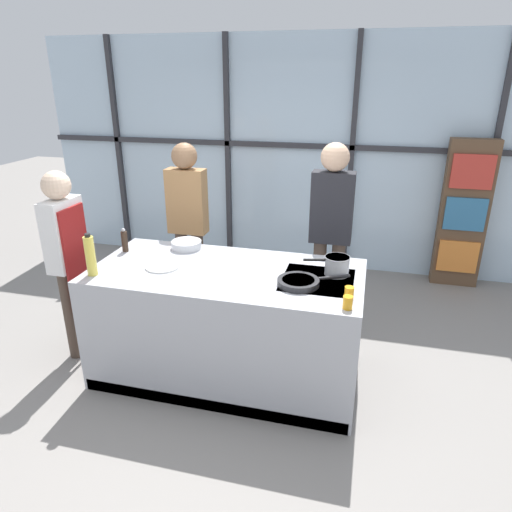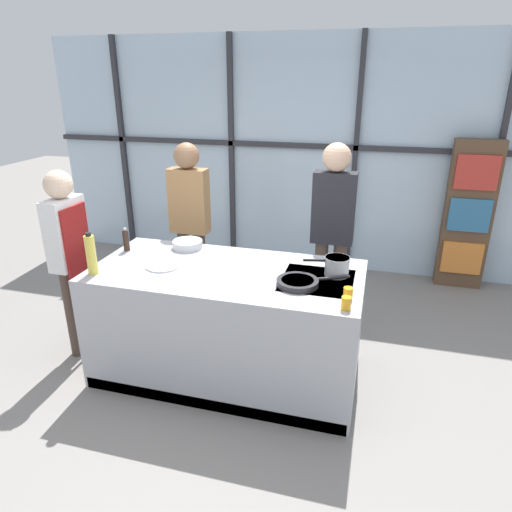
{
  "view_description": "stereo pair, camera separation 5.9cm",
  "coord_description": "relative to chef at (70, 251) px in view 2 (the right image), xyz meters",
  "views": [
    {
      "loc": [
        1.02,
        -3.06,
        2.34
      ],
      "look_at": [
        0.21,
        0.1,
        1.04
      ],
      "focal_mm": 32.0,
      "sensor_mm": 36.0,
      "label": 1
    },
    {
      "loc": [
        1.08,
        -3.05,
        2.34
      ],
      "look_at": [
        0.21,
        0.1,
        1.04
      ],
      "focal_mm": 32.0,
      "sensor_mm": 36.0,
      "label": 2
    }
  ],
  "objects": [
    {
      "name": "mixing_bowl",
      "position": [
        0.9,
        0.39,
        0.02
      ],
      "size": [
        0.26,
        0.26,
        0.07
      ],
      "color": "silver",
      "rests_on": "demo_island"
    },
    {
      "name": "bookshelf",
      "position": [
        3.46,
        2.37,
        -0.1
      ],
      "size": [
        0.52,
        0.19,
        1.7
      ],
      "color": "brown",
      "rests_on": "ground_plane"
    },
    {
      "name": "pepper_grinder",
      "position": [
        0.43,
        0.19,
        0.08
      ],
      "size": [
        0.05,
        0.05,
        0.21
      ],
      "color": "#332319",
      "rests_on": "demo_island"
    },
    {
      "name": "ground_plane",
      "position": [
        1.38,
        0.02,
        -0.95
      ],
      "size": [
        18.0,
        18.0,
        0.0
      ],
      "primitive_type": "plane",
      "color": "gray"
    },
    {
      "name": "demo_island",
      "position": [
        1.38,
        0.01,
        -0.49
      ],
      "size": [
        2.09,
        1.0,
        0.94
      ],
      "color": "#A8AAB2",
      "rests_on": "ground_plane"
    },
    {
      "name": "saucepan",
      "position": [
        2.21,
        0.14,
        0.06
      ],
      "size": [
        0.34,
        0.19,
        0.15
      ],
      "color": "silver",
      "rests_on": "demo_island"
    },
    {
      "name": "frying_pan",
      "position": [
        1.97,
        -0.11,
        0.01
      ],
      "size": [
        0.51,
        0.33,
        0.04
      ],
      "color": "#232326",
      "rests_on": "demo_island"
    },
    {
      "name": "spectator_center_left",
      "position": [
        2.08,
        0.97,
        0.11
      ],
      "size": [
        0.38,
        0.25,
        1.8
      ],
      "rotation": [
        0.0,
        0.0,
        3.14
      ],
      "color": "#47382D",
      "rests_on": "ground_plane"
    },
    {
      "name": "spectator_far_left",
      "position": [
        0.68,
        0.97,
        0.08
      ],
      "size": [
        0.38,
        0.25,
        1.75
      ],
      "rotation": [
        0.0,
        0.0,
        3.14
      ],
      "color": "#47382D",
      "rests_on": "ground_plane"
    },
    {
      "name": "back_window_wall",
      "position": [
        1.38,
        2.56,
        0.45
      ],
      "size": [
        6.4,
        0.1,
        2.8
      ],
      "color": "silver",
      "rests_on": "ground_plane"
    },
    {
      "name": "white_plate",
      "position": [
        0.88,
        -0.05,
        -0.01
      ],
      "size": [
        0.27,
        0.27,
        0.01
      ],
      "primitive_type": "cylinder",
      "color": "white",
      "rests_on": "demo_island"
    },
    {
      "name": "oil_bottle",
      "position": [
        0.44,
        -0.31,
        0.14
      ],
      "size": [
        0.07,
        0.07,
        0.33
      ],
      "color": "#E0CC4C",
      "rests_on": "demo_island"
    },
    {
      "name": "chef",
      "position": [
        0.0,
        0.0,
        0.0
      ],
      "size": [
        0.23,
        0.37,
        1.64
      ],
      "rotation": [
        0.0,
        0.0,
        -1.57
      ],
      "color": "#47382D",
      "rests_on": "ground_plane"
    },
    {
      "name": "juice_glass_far",
      "position": [
        2.33,
        -0.24,
        0.03
      ],
      "size": [
        0.06,
        0.06,
        0.09
      ],
      "primitive_type": "cylinder",
      "color": "orange",
      "rests_on": "demo_island"
    },
    {
      "name": "juice_glass_near",
      "position": [
        2.33,
        -0.38,
        0.03
      ],
      "size": [
        0.06,
        0.06,
        0.09
      ],
      "primitive_type": "cylinder",
      "color": "orange",
      "rests_on": "demo_island"
    }
  ]
}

